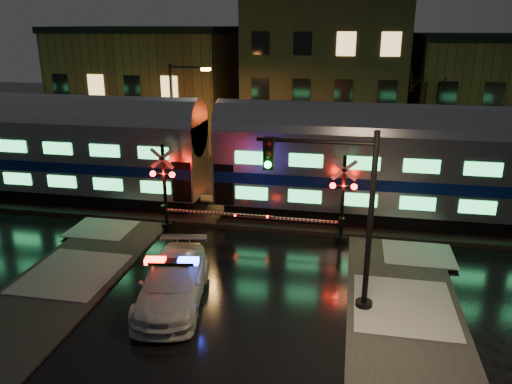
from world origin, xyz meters
TOP-DOWN VIEW (x-y plane):
  - ground at (0.00, 0.00)m, footprint 120.00×120.00m
  - ballast at (0.00, 5.00)m, footprint 90.00×4.20m
  - sidewalk_left at (-6.50, -6.00)m, footprint 4.00×20.00m
  - sidewalk_right at (6.50, -6.00)m, footprint 4.00×20.00m
  - building_left at (-13.00, 22.00)m, footprint 14.00×10.00m
  - building_mid at (2.00, 22.50)m, footprint 12.00×11.00m
  - building_right at (15.00, 22.00)m, footprint 12.00×10.00m
  - train at (-2.86, 5.00)m, footprint 51.00×3.12m
  - police_car at (-1.76, -4.08)m, footprint 3.07×5.75m
  - crossing_signal_right at (3.73, 2.31)m, footprint 5.91×0.66m
  - crossing_signal_left at (-4.09, 2.31)m, footprint 6.08×0.67m
  - traffic_light at (4.07, -3.33)m, footprint 4.20×0.73m
  - streetlight at (-6.04, 9.00)m, footprint 2.51×0.26m

SIDE VIEW (x-z plane):
  - ground at x=0.00m, z-range 0.00..0.00m
  - sidewalk_left at x=-6.50m, z-range 0.00..0.12m
  - sidewalk_right at x=6.50m, z-range 0.00..0.12m
  - ballast at x=0.00m, z-range 0.00..0.24m
  - police_car at x=-1.76m, z-range -0.08..1.68m
  - crossing_signal_right at x=3.73m, z-range -0.36..3.82m
  - crossing_signal_left at x=-4.09m, z-range -0.37..3.94m
  - train at x=-2.86m, z-range 0.42..6.35m
  - traffic_light at x=4.07m, z-range 0.21..6.70m
  - building_right at x=15.00m, z-range 0.00..8.50m
  - streetlight at x=-6.04m, z-range 0.57..8.09m
  - building_left at x=-13.00m, z-range 0.00..9.00m
  - building_mid at x=2.00m, z-range 0.00..11.50m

